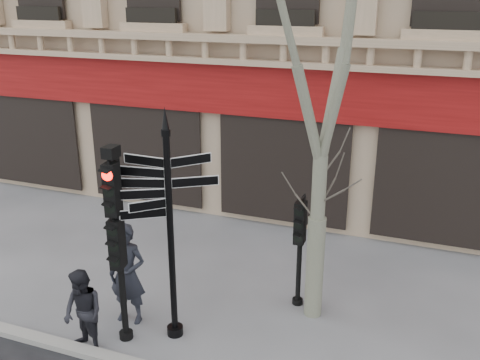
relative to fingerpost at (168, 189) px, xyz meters
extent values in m
plane|color=#5A5A5F|center=(0.48, 0.32, -2.84)|extent=(80.00, 80.00, 0.00)
cube|color=#6A0A0A|center=(0.48, 5.20, 0.76)|extent=(28.00, 0.25, 1.30)
cube|color=#988162|center=(0.48, 4.97, 1.73)|extent=(28.00, 0.35, 0.74)
cylinder|color=black|center=(0.00, 0.00, -0.96)|extent=(0.11, 0.11, 3.75)
cylinder|color=black|center=(0.00, 0.00, -2.75)|extent=(0.29, 0.29, 0.17)
cone|color=black|center=(0.00, 0.00, 1.20)|extent=(0.12, 0.12, 0.37)
cylinder|color=black|center=(-0.78, -0.41, -1.18)|extent=(0.11, 0.11, 3.31)
cylinder|color=black|center=(-0.78, -0.41, -2.77)|extent=(0.25, 0.25, 0.13)
cube|color=black|center=(-0.78, -0.41, -0.92)|extent=(0.44, 0.35, 0.90)
cube|color=black|center=(-0.78, -0.41, 0.05)|extent=(0.44, 0.35, 0.90)
sphere|color=#FF0C05|center=(-0.78, -0.41, 0.30)|extent=(0.19, 0.19, 0.19)
cube|color=black|center=(-0.78, -0.41, 0.67)|extent=(0.25, 0.30, 0.19)
cylinder|color=black|center=(1.83, 1.78, -1.73)|extent=(0.11, 0.11, 2.22)
cylinder|color=black|center=(1.83, 1.78, -2.77)|extent=(0.23, 0.23, 0.12)
cube|color=black|center=(1.83, 1.78, -1.04)|extent=(0.37, 0.27, 0.84)
cylinder|color=gray|center=(2.19, 1.53, -1.82)|extent=(0.33, 0.33, 2.03)
cylinder|color=gray|center=(2.19, 1.53, -0.25)|extent=(0.26, 0.26, 1.29)
imported|color=#20222B|center=(-1.01, 0.12, -1.86)|extent=(0.76, 0.54, 1.96)
imported|color=black|center=(-1.21, -0.98, -2.06)|extent=(0.90, 0.80, 1.55)
camera|label=1|loc=(4.03, -7.31, 3.10)|focal=40.00mm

